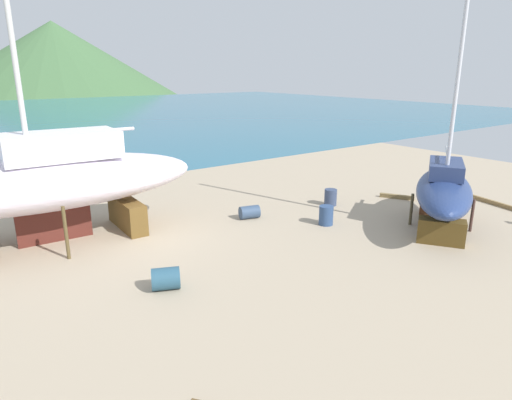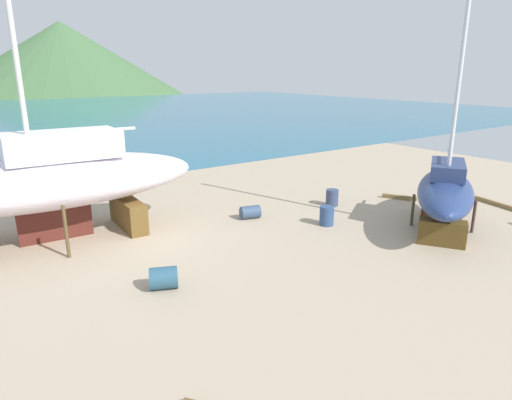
{
  "view_description": "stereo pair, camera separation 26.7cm",
  "coord_description": "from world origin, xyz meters",
  "px_view_note": "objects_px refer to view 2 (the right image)",
  "views": [
    {
      "loc": [
        -6.47,
        -15.75,
        6.22
      ],
      "look_at": [
        3.41,
        -2.49,
        1.41
      ],
      "focal_mm": 31.45,
      "sensor_mm": 36.0,
      "label": 1
    },
    {
      "loc": [
        -6.25,
        -15.91,
        6.22
      ],
      "look_at": [
        3.41,
        -2.49,
        1.41
      ],
      "focal_mm": 31.45,
      "sensor_mm": 36.0,
      "label": 2
    }
  ],
  "objects_px": {
    "barrel_rust_near": "(164,278)",
    "barrel_rust_mid": "(250,212)",
    "barrel_tar_black": "(327,216)",
    "sailboat_far_slipway": "(445,191)",
    "sailboat_mid_port": "(52,181)",
    "barrel_by_slipway": "(332,198)"
  },
  "relations": [
    {
      "from": "barrel_by_slipway",
      "to": "sailboat_mid_port",
      "type": "bearing_deg",
      "value": 166.38
    },
    {
      "from": "sailboat_far_slipway",
      "to": "barrel_rust_near",
      "type": "distance_m",
      "value": 11.55
    },
    {
      "from": "sailboat_mid_port",
      "to": "barrel_rust_near",
      "type": "bearing_deg",
      "value": 107.06
    },
    {
      "from": "barrel_tar_black",
      "to": "barrel_by_slipway",
      "type": "bearing_deg",
      "value": 40.55
    },
    {
      "from": "barrel_rust_mid",
      "to": "barrel_by_slipway",
      "type": "bearing_deg",
      "value": -9.32
    },
    {
      "from": "sailboat_mid_port",
      "to": "barrel_rust_mid",
      "type": "bearing_deg",
      "value": 166.24
    },
    {
      "from": "barrel_tar_black",
      "to": "barrel_rust_mid",
      "type": "height_order",
      "value": "barrel_tar_black"
    },
    {
      "from": "sailboat_mid_port",
      "to": "barrel_tar_black",
      "type": "height_order",
      "value": "sailboat_mid_port"
    },
    {
      "from": "barrel_rust_near",
      "to": "barrel_by_slipway",
      "type": "relative_size",
      "value": 1.05
    },
    {
      "from": "sailboat_far_slipway",
      "to": "barrel_tar_black",
      "type": "height_order",
      "value": "sailboat_far_slipway"
    },
    {
      "from": "sailboat_far_slipway",
      "to": "sailboat_mid_port",
      "type": "distance_m",
      "value": 15.08
    },
    {
      "from": "sailboat_far_slipway",
      "to": "barrel_tar_black",
      "type": "distance_m",
      "value": 4.76
    },
    {
      "from": "sailboat_mid_port",
      "to": "barrel_rust_mid",
      "type": "relative_size",
      "value": 19.01
    },
    {
      "from": "barrel_by_slipway",
      "to": "barrel_rust_mid",
      "type": "xyz_separation_m",
      "value": [
        -4.26,
        0.7,
        -0.11
      ]
    },
    {
      "from": "sailboat_mid_port",
      "to": "sailboat_far_slipway",
      "type": "bearing_deg",
      "value": 151.34
    },
    {
      "from": "barrel_by_slipway",
      "to": "barrel_rust_mid",
      "type": "bearing_deg",
      "value": 170.68
    },
    {
      "from": "barrel_tar_black",
      "to": "barrel_rust_near",
      "type": "bearing_deg",
      "value": -170.87
    },
    {
      "from": "barrel_rust_near",
      "to": "barrel_rust_mid",
      "type": "relative_size",
      "value": 0.97
    },
    {
      "from": "barrel_by_slipway",
      "to": "barrel_rust_near",
      "type": "bearing_deg",
      "value": -162.71
    },
    {
      "from": "barrel_rust_near",
      "to": "barrel_by_slipway",
      "type": "height_order",
      "value": "barrel_by_slipway"
    },
    {
      "from": "barrel_tar_black",
      "to": "sailboat_mid_port",
      "type": "bearing_deg",
      "value": 153.64
    },
    {
      "from": "sailboat_far_slipway",
      "to": "sailboat_mid_port",
      "type": "bearing_deg",
      "value": -63.42
    }
  ]
}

